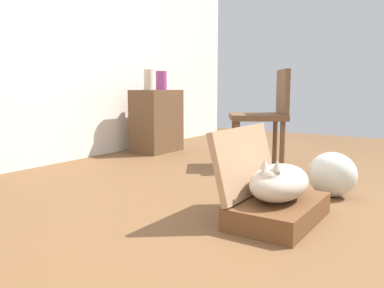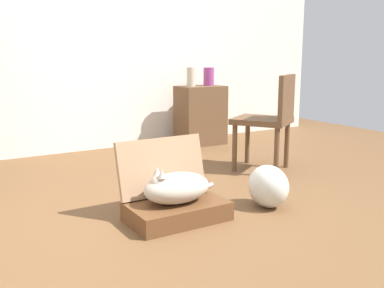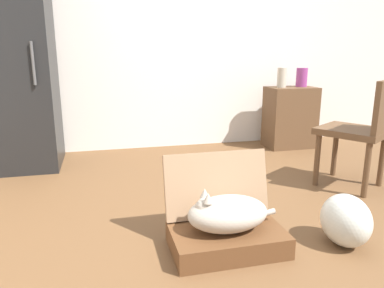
{
  "view_description": "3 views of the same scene",
  "coord_description": "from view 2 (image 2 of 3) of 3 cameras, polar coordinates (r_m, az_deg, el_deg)",
  "views": [
    {
      "loc": [
        -2.1,
        -0.87,
        0.71
      ],
      "look_at": [
        -0.06,
        0.49,
        0.36
      ],
      "focal_mm": 37.0,
      "sensor_mm": 36.0,
      "label": 1
    },
    {
      "loc": [
        -1.47,
        -2.45,
        1.03
      ],
      "look_at": [
        0.09,
        0.1,
        0.43
      ],
      "focal_mm": 41.57,
      "sensor_mm": 36.0,
      "label": 2
    },
    {
      "loc": [
        -0.79,
        -1.84,
        1.05
      ],
      "look_at": [
        -0.23,
        0.38,
        0.48
      ],
      "focal_mm": 34.37,
      "sensor_mm": 36.0,
      "label": 3
    }
  ],
  "objects": [
    {
      "name": "chair",
      "position": [
        4.01,
        9.91,
        3.34
      ],
      "size": [
        0.61,
        0.63,
        0.86
      ],
      "rotation": [
        0.0,
        0.0,
        -2.58
      ],
      "color": "brown",
      "rests_on": "ground"
    },
    {
      "name": "ground_plane",
      "position": [
        3.04,
        -0.49,
        -8.42
      ],
      "size": [
        7.68,
        7.68,
        0.0
      ],
      "primitive_type": "plane",
      "color": "brown",
      "rests_on": "ground"
    },
    {
      "name": "suitcase_base",
      "position": [
        2.84,
        -1.93,
        -8.61
      ],
      "size": [
        0.61,
        0.38,
        0.12
      ],
      "primitive_type": "cube",
      "color": "brown",
      "rests_on": "ground"
    },
    {
      "name": "plastic_bag_white",
      "position": [
        3.09,
        9.75,
        -5.37
      ],
      "size": [
        0.25,
        0.31,
        0.29
      ],
      "primitive_type": "ellipsoid",
      "color": "silver",
      "rests_on": "ground"
    },
    {
      "name": "vase_short",
      "position": [
        5.21,
        2.16,
        8.66
      ],
      "size": [
        0.12,
        0.12,
        0.21
      ],
      "primitive_type": "cylinder",
      "color": "#8C387A",
      "rests_on": "side_table"
    },
    {
      "name": "wall_back",
      "position": [
        4.94,
        -14.61,
        14.21
      ],
      "size": [
        6.4,
        0.15,
        2.6
      ],
      "color": "silver",
      "rests_on": "ground"
    },
    {
      "name": "cat",
      "position": [
        2.78,
        -2.1,
        -5.59
      ],
      "size": [
        0.52,
        0.28,
        0.24
      ],
      "color": "#B2A899",
      "rests_on": "suitcase_base"
    },
    {
      "name": "side_table",
      "position": [
        5.15,
        1.11,
        3.7
      ],
      "size": [
        0.53,
        0.35,
        0.68
      ],
      "primitive_type": "cube",
      "color": "brown",
      "rests_on": "ground"
    },
    {
      "name": "vase_tall",
      "position": [
        5.03,
        -0.13,
        8.61
      ],
      "size": [
        0.1,
        0.1,
        0.21
      ],
      "primitive_type": "cylinder",
      "color": "#B7AD99",
      "rests_on": "side_table"
    },
    {
      "name": "suitcase_lid",
      "position": [
        2.93,
        -3.92,
        -2.89
      ],
      "size": [
        0.61,
        0.13,
        0.38
      ],
      "primitive_type": "cube",
      "rotation": [
        1.32,
        0.0,
        0.0
      ],
      "color": "#9B7756",
      "rests_on": "suitcase_base"
    }
  ]
}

